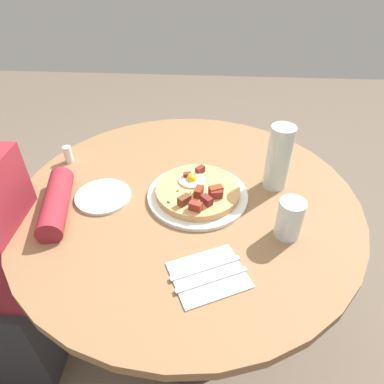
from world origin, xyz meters
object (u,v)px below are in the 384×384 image
object	(u,v)px
knife	(212,280)
water_bottle	(279,158)
dining_table	(187,238)
fork	(206,268)
salt_shaker	(68,154)
water_glass	(290,219)
breakfast_pizza	(198,190)
bread_plate	(103,196)
pizza_plate	(198,195)

from	to	relation	value
knife	water_bottle	xyz separation A→B (m)	(-0.19, -0.38, 0.10)
dining_table	water_bottle	bearing A→B (deg)	-163.52
fork	salt_shaker	size ratio (longest dim) A/B	3.09
water_glass	salt_shaker	distance (m)	0.76
breakfast_pizza	bread_plate	xyz separation A→B (m)	(0.28, 0.02, -0.02)
pizza_plate	bread_plate	size ratio (longest dim) A/B	1.82
knife	salt_shaker	bearing A→B (deg)	-68.17
fork	salt_shaker	distance (m)	0.65
dining_table	pizza_plate	xyz separation A→B (m)	(-0.03, -0.01, 0.18)
salt_shaker	pizza_plate	bearing A→B (deg)	160.28
water_glass	salt_shaker	bearing A→B (deg)	-23.57
water_bottle	salt_shaker	world-z (taller)	water_bottle
fork	breakfast_pizza	bearing A→B (deg)	-107.99
bread_plate	knife	bearing A→B (deg)	139.52
breakfast_pizza	fork	bearing A→B (deg)	97.00
dining_table	pizza_plate	size ratio (longest dim) A/B	3.42
bread_plate	fork	xyz separation A→B (m)	(-0.32, 0.25, 0.00)
water_bottle	salt_shaker	xyz separation A→B (m)	(0.69, -0.09, -0.07)
water_glass	water_bottle	xyz separation A→B (m)	(0.01, -0.21, 0.05)
pizza_plate	knife	xyz separation A→B (m)	(-0.05, 0.31, 0.00)
breakfast_pizza	water_glass	bearing A→B (deg)	150.14
knife	pizza_plate	bearing A→B (deg)	-105.95
dining_table	salt_shaker	xyz separation A→B (m)	(0.42, -0.17, 0.20)
breakfast_pizza	water_glass	xyz separation A→B (m)	(-0.24, 0.14, 0.03)
salt_shaker	breakfast_pizza	bearing A→B (deg)	160.11
fork	salt_shaker	bearing A→B (deg)	-66.99
knife	water_glass	distance (m)	0.26
knife	water_glass	size ratio (longest dim) A/B	1.61
breakfast_pizza	water_glass	distance (m)	0.28
water_bottle	salt_shaker	distance (m)	0.70
dining_table	breakfast_pizza	size ratio (longest dim) A/B	4.12
breakfast_pizza	water_bottle	world-z (taller)	water_bottle
salt_shaker	bread_plate	bearing A→B (deg)	132.10
bread_plate	pizza_plate	bearing A→B (deg)	-175.31
bread_plate	salt_shaker	distance (m)	0.25
salt_shaker	dining_table	bearing A→B (deg)	157.96
pizza_plate	salt_shaker	bearing A→B (deg)	-19.72
pizza_plate	breakfast_pizza	bearing A→B (deg)	96.22
dining_table	water_glass	distance (m)	0.38
dining_table	water_glass	world-z (taller)	water_glass
dining_table	breakfast_pizza	xyz separation A→B (m)	(-0.03, -0.01, 0.20)
bread_plate	fork	bearing A→B (deg)	141.63
dining_table	water_bottle	xyz separation A→B (m)	(-0.27, -0.08, 0.28)
water_bottle	knife	bearing A→B (deg)	63.80
bread_plate	dining_table	bearing A→B (deg)	-176.30
bread_plate	water_glass	size ratio (longest dim) A/B	1.48
pizza_plate	water_bottle	world-z (taller)	water_bottle
water_glass	dining_table	bearing A→B (deg)	-25.80
fork	water_glass	size ratio (longest dim) A/B	1.61
breakfast_pizza	water_bottle	bearing A→B (deg)	-162.48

